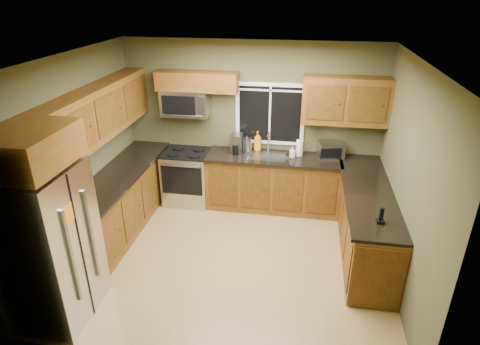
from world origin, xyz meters
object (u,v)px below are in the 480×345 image
(refrigerator, at_px, (51,246))
(soap_bottle_c, at_px, (247,144))
(range, at_px, (188,177))
(soap_bottle_a, at_px, (258,141))
(microwave, at_px, (186,102))
(kettle, at_px, (247,144))
(paper_towel_roll, at_px, (299,148))
(toaster_oven, at_px, (331,150))
(coffee_maker, at_px, (237,144))
(soap_bottle_b, at_px, (292,152))
(cordless_phone, at_px, (381,218))

(refrigerator, relative_size, soap_bottle_c, 9.69)
(range, distance_m, soap_bottle_a, 1.35)
(microwave, bearing_deg, soap_bottle_a, 4.61)
(kettle, xyz_separation_m, soap_bottle_c, (-0.02, 0.08, -0.04))
(paper_towel_roll, bearing_deg, kettle, 178.47)
(microwave, bearing_deg, toaster_oven, 0.26)
(toaster_oven, bearing_deg, microwave, -179.74)
(coffee_maker, height_order, soap_bottle_b, coffee_maker)
(range, bearing_deg, toaster_oven, 3.57)
(range, relative_size, toaster_oven, 2.10)
(microwave, xyz_separation_m, soap_bottle_a, (1.17, 0.09, -0.62))
(refrigerator, xyz_separation_m, soap_bottle_c, (1.67, 3.00, 0.13))
(toaster_oven, height_order, kettle, kettle)
(coffee_maker, xyz_separation_m, kettle, (0.16, 0.07, -0.02))
(kettle, height_order, cordless_phone, kettle)
(microwave, distance_m, kettle, 1.20)
(soap_bottle_c, distance_m, cordless_phone, 2.74)
(kettle, bearing_deg, soap_bottle_a, 24.44)
(toaster_oven, distance_m, paper_towel_roll, 0.50)
(range, relative_size, soap_bottle_c, 5.05)
(coffee_maker, bearing_deg, soap_bottle_c, 46.73)
(kettle, distance_m, soap_bottle_a, 0.19)
(soap_bottle_b, bearing_deg, refrigerator, -130.93)
(refrigerator, xyz_separation_m, range, (0.69, 2.77, -0.43))
(refrigerator, xyz_separation_m, soap_bottle_a, (1.86, 3.00, 0.20))
(range, distance_m, soap_bottle_c, 1.16)
(soap_bottle_c, bearing_deg, kettle, -77.80)
(refrigerator, bearing_deg, soap_bottle_a, 58.21)
(kettle, height_order, soap_bottle_a, soap_bottle_a)
(kettle, xyz_separation_m, soap_bottle_a, (0.17, 0.08, 0.04))
(range, xyz_separation_m, coffee_maker, (0.84, 0.08, 0.62))
(coffee_maker, distance_m, paper_towel_roll, 1.02)
(refrigerator, xyz_separation_m, paper_towel_roll, (2.55, 2.90, 0.17))
(kettle, bearing_deg, paper_towel_roll, -1.53)
(coffee_maker, height_order, soap_bottle_a, soap_bottle_a)
(coffee_maker, distance_m, kettle, 0.17)
(soap_bottle_b, bearing_deg, cordless_phone, -58.44)
(toaster_oven, relative_size, cordless_phone, 2.28)
(cordless_phone, bearing_deg, soap_bottle_c, 133.26)
(microwave, height_order, soap_bottle_c, microwave)
(paper_towel_roll, bearing_deg, soap_bottle_a, 171.73)
(coffee_maker, relative_size, paper_towel_roll, 1.09)
(coffee_maker, height_order, soap_bottle_c, coffee_maker)
(kettle, xyz_separation_m, paper_towel_roll, (0.86, -0.02, 0.00))
(toaster_oven, distance_m, cordless_phone, 1.98)
(kettle, xyz_separation_m, soap_bottle_b, (0.75, -0.11, -0.04))
(microwave, xyz_separation_m, toaster_oven, (2.36, 0.01, -0.67))
(toaster_oven, xyz_separation_m, kettle, (-1.36, 0.01, 0.01))
(toaster_oven, relative_size, kettle, 1.59)
(range, height_order, paper_towel_roll, paper_towel_roll)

